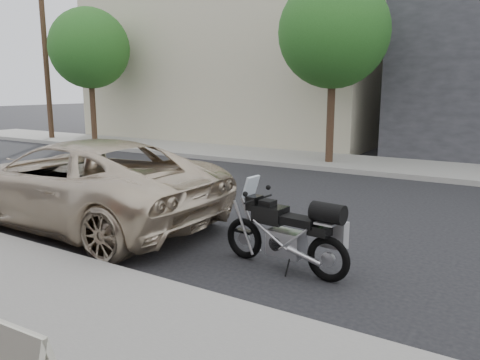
# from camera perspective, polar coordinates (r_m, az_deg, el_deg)

# --- Properties ---
(ground) EXTENTS (120.00, 120.00, 0.00)m
(ground) POSITION_cam_1_polar(r_m,az_deg,el_deg) (9.20, 8.68, -4.63)
(ground) COLOR black
(ground) RESTS_ON ground
(far_sidewalk) EXTENTS (44.00, 3.00, 0.15)m
(far_sidewalk) POSITION_cam_1_polar(r_m,az_deg,el_deg) (15.24, 18.47, 1.50)
(far_sidewalk) COLOR gray
(far_sidewalk) RESTS_ON ground
(far_building_cream) EXTENTS (14.00, 11.00, 8.00)m
(far_building_cream) POSITION_cam_1_polar(r_m,az_deg,el_deg) (25.02, 2.15, 14.64)
(far_building_cream) COLOR #B8AF93
(far_building_cream) RESTS_ON ground
(street_tree_mid) EXTENTS (3.40, 3.40, 5.70)m
(street_tree_mid) POSITION_cam_1_polar(r_m,az_deg,el_deg) (15.26, 11.35, 17.19)
(street_tree_mid) COLOR #3C291B
(street_tree_mid) RESTS_ON far_sidewalk
(street_tree_right) EXTENTS (3.40, 3.40, 5.70)m
(street_tree_right) POSITION_cam_1_polar(r_m,az_deg,el_deg) (21.77, -17.89, 15.01)
(street_tree_right) COLOR #3C291B
(street_tree_right) RESTS_ON far_sidewalk
(utility_pole) EXTENTS (0.24, 0.24, 6.70)m
(utility_pole) POSITION_cam_1_polar(r_m,az_deg,el_deg) (24.08, -22.54, 12.76)
(utility_pole) COLOR #3C291B
(utility_pole) RESTS_ON far_sidewalk
(motorcycle) EXTENTS (1.99, 0.64, 1.26)m
(motorcycle) POSITION_cam_1_polar(r_m,az_deg,el_deg) (6.44, 6.45, -6.42)
(motorcycle) COLOR black
(motorcycle) RESTS_ON ground
(minivan) EXTENTS (5.67, 2.62, 1.58)m
(minivan) POSITION_cam_1_polar(r_m,az_deg,el_deg) (9.06, -19.08, -0.23)
(minivan) COLOR beige
(minivan) RESTS_ON ground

